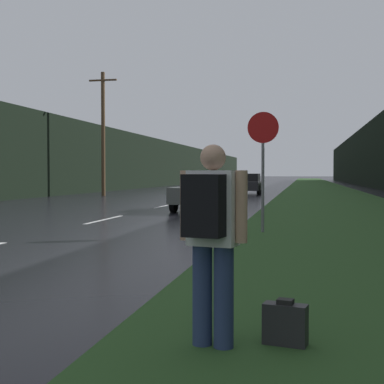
{
  "coord_description": "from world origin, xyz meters",
  "views": [
    {
      "loc": [
        5.86,
        -2.25,
        1.38
      ],
      "look_at": [
        2.48,
        13.86,
        0.82
      ],
      "focal_mm": 50.0,
      "sensor_mm": 36.0,
      "label": 1
    }
  ],
  "objects_px": {
    "car_passing_far": "(247,184)",
    "car_oncoming": "(208,182)",
    "stop_sign": "(263,158)",
    "car_passing_near": "(204,192)",
    "suitcase": "(285,325)",
    "hitchhiker_with_backpack": "(211,232)"
  },
  "relations": [
    {
      "from": "hitchhiker_with_backpack",
      "to": "suitcase",
      "type": "relative_size",
      "value": 4.17
    },
    {
      "from": "stop_sign",
      "to": "car_passing_near",
      "type": "bearing_deg",
      "value": 110.46
    },
    {
      "from": "stop_sign",
      "to": "hitchhiker_with_backpack",
      "type": "relative_size",
      "value": 1.75
    },
    {
      "from": "stop_sign",
      "to": "suitcase",
      "type": "xyz_separation_m",
      "value": [
        0.8,
        -8.23,
        -1.58
      ]
    },
    {
      "from": "suitcase",
      "to": "car_oncoming",
      "type": "relative_size",
      "value": 0.09
    },
    {
      "from": "suitcase",
      "to": "car_passing_far",
      "type": "relative_size",
      "value": 0.09
    },
    {
      "from": "car_passing_near",
      "to": "car_oncoming",
      "type": "distance_m",
      "value": 25.28
    },
    {
      "from": "hitchhiker_with_backpack",
      "to": "car_passing_near",
      "type": "height_order",
      "value": "hitchhiker_with_backpack"
    },
    {
      "from": "hitchhiker_with_backpack",
      "to": "car_oncoming",
      "type": "height_order",
      "value": "hitchhiker_with_backpack"
    },
    {
      "from": "suitcase",
      "to": "car_passing_near",
      "type": "distance_m",
      "value": 16.16
    },
    {
      "from": "hitchhiker_with_backpack",
      "to": "suitcase",
      "type": "bearing_deg",
      "value": 29.85
    },
    {
      "from": "hitchhiker_with_backpack",
      "to": "car_passing_near",
      "type": "xyz_separation_m",
      "value": [
        -3.04,
        15.93,
        -0.23
      ]
    },
    {
      "from": "car_passing_near",
      "to": "car_passing_far",
      "type": "xyz_separation_m",
      "value": [
        0.0,
        15.84,
        0.01
      ]
    },
    {
      "from": "hitchhiker_with_backpack",
      "to": "car_oncoming",
      "type": "distance_m",
      "value": 41.5
    },
    {
      "from": "car_passing_near",
      "to": "hitchhiker_with_backpack",
      "type": "bearing_deg",
      "value": 100.79
    },
    {
      "from": "stop_sign",
      "to": "car_passing_near",
      "type": "relative_size",
      "value": 0.62
    },
    {
      "from": "suitcase",
      "to": "car_passing_near",
      "type": "height_order",
      "value": "car_passing_near"
    },
    {
      "from": "stop_sign",
      "to": "suitcase",
      "type": "bearing_deg",
      "value": -84.47
    },
    {
      "from": "suitcase",
      "to": "car_passing_far",
      "type": "distance_m",
      "value": 31.79
    },
    {
      "from": "car_passing_far",
      "to": "car_oncoming",
      "type": "bearing_deg",
      "value": -64.96
    },
    {
      "from": "stop_sign",
      "to": "suitcase",
      "type": "distance_m",
      "value": 8.41
    },
    {
      "from": "suitcase",
      "to": "car_oncoming",
      "type": "xyz_separation_m",
      "value": [
        -7.85,
        40.67,
        0.51
      ]
    }
  ]
}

